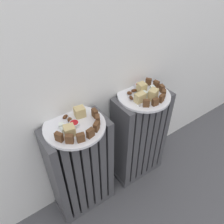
{
  "coord_description": "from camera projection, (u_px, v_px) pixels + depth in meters",
  "views": [
    {
      "loc": [
        -0.43,
        -0.34,
        1.18
      ],
      "look_at": [
        0.0,
        0.28,
        0.55
      ],
      "focal_mm": 35.92,
      "sensor_mm": 36.0,
      "label": 1
    }
  ],
  "objects": [
    {
      "name": "marble_cake_slice_left_1",
      "position": [
        80.0,
        112.0,
        0.92
      ],
      "size": [
        0.05,
        0.04,
        0.04
      ],
      "primitive_type": "cube",
      "rotation": [
        0.0,
        0.0,
        -0.16
      ],
      "color": "tan",
      "rests_on": "plate_left"
    },
    {
      "name": "plate_right",
      "position": [
        144.0,
        96.0,
        1.06
      ],
      "size": [
        0.25,
        0.25,
        0.01
      ],
      "primitive_type": "cylinder",
      "color": "white",
      "rests_on": "radiator_right"
    },
    {
      "name": "medjool_date_right_1",
      "position": [
        131.0,
        98.0,
        1.02
      ],
      "size": [
        0.02,
        0.03,
        0.02
      ],
      "primitive_type": "ellipsoid",
      "rotation": [
        0.0,
        0.0,
        1.37
      ],
      "color": "#4C2814",
      "rests_on": "plate_right"
    },
    {
      "name": "dark_cake_slice_right_4",
      "position": [
        162.0,
        88.0,
        1.06
      ],
      "size": [
        0.02,
        0.03,
        0.03
      ],
      "primitive_type": "cube",
      "rotation": [
        0.0,
        0.0,
        1.25
      ],
      "color": "#56351E",
      "rests_on": "plate_right"
    },
    {
      "name": "medjool_date_left_0",
      "position": [
        70.0,
        120.0,
        0.9
      ],
      "size": [
        0.03,
        0.03,
        0.02
      ],
      "primitive_type": "ellipsoid",
      "rotation": [
        0.0,
        0.0,
        1.14
      ],
      "color": "#4C2814",
      "rests_on": "plate_left"
    },
    {
      "name": "dark_cake_slice_left_0",
      "position": [
        59.0,
        137.0,
        0.82
      ],
      "size": [
        0.03,
        0.03,
        0.04
      ],
      "primitive_type": "cube",
      "rotation": [
        0.0,
        0.0,
        -1.09
      ],
      "color": "#56351E",
      "rests_on": "plate_left"
    },
    {
      "name": "marble_cake_slice_left_0",
      "position": [
        69.0,
        130.0,
        0.84
      ],
      "size": [
        0.05,
        0.05,
        0.04
      ],
      "primitive_type": "cube",
      "rotation": [
        0.0,
        0.0,
        -0.21
      ],
      "color": "tan",
      "rests_on": "plate_left"
    },
    {
      "name": "marble_cake_slice_right_2",
      "position": [
        142.0,
        88.0,
        1.05
      ],
      "size": [
        0.04,
        0.04,
        0.05
      ],
      "primitive_type": "cube",
      "rotation": [
        0.0,
        0.0,
        -0.1
      ],
      "color": "tan",
      "rests_on": "plate_right"
    },
    {
      "name": "plate_left",
      "position": [
        75.0,
        126.0,
        0.9
      ],
      "size": [
        0.25,
        0.25,
        0.01
      ],
      "primitive_type": "cylinder",
      "color": "white",
      "rests_on": "radiator_left"
    },
    {
      "name": "dark_cake_slice_left_4",
      "position": [
        96.0,
        126.0,
        0.86
      ],
      "size": [
        0.03,
        0.03,
        0.04
      ],
      "primitive_type": "cube",
      "rotation": [
        0.0,
        0.0,
        0.66
      ],
      "color": "#56351E",
      "rests_on": "plate_left"
    },
    {
      "name": "dark_cake_slice_right_5",
      "position": [
        156.0,
        84.0,
        1.09
      ],
      "size": [
        0.02,
        0.03,
        0.03
      ],
      "primitive_type": "cube",
      "rotation": [
        0.0,
        0.0,
        1.72
      ],
      "color": "#56351E",
      "rests_on": "plate_right"
    },
    {
      "name": "turkish_delight_right_0",
      "position": [
        152.0,
        88.0,
        1.08
      ],
      "size": [
        0.02,
        0.02,
        0.02
      ],
      "primitive_type": "cube",
      "rotation": [
        0.0,
        0.0,
        1.34
      ],
      "color": "white",
      "rests_on": "plate_right"
    },
    {
      "name": "dark_cake_slice_right_1",
      "position": [
        155.0,
        102.0,
        0.98
      ],
      "size": [
        0.03,
        0.02,
        0.03
      ],
      "primitive_type": "cube",
      "rotation": [
        0.0,
        0.0,
        -0.15
      ],
      "color": "#56351E",
      "rests_on": "plate_right"
    },
    {
      "name": "dark_cake_slice_right_0",
      "position": [
        146.0,
        103.0,
        0.97
      ],
      "size": [
        0.03,
        0.03,
        0.03
      ],
      "primitive_type": "cube",
      "rotation": [
        0.0,
        0.0,
        -0.62
      ],
      "color": "#56351E",
      "rests_on": "plate_right"
    },
    {
      "name": "jam_bowl_right",
      "position": [
        139.0,
        86.0,
        1.09
      ],
      "size": [
        0.04,
        0.04,
        0.02
      ],
      "color": "white",
      "rests_on": "plate_right"
    },
    {
      "name": "marble_cake_slice_right_1",
      "position": [
        140.0,
        98.0,
        1.0
      ],
      "size": [
        0.05,
        0.03,
        0.04
      ],
      "primitive_type": "cube",
      "rotation": [
        0.0,
        0.0,
        0.02
      ],
      "color": "tan",
      "rests_on": "plate_right"
    },
    {
      "name": "dark_cake_slice_left_1",
      "position": [
        69.0,
        139.0,
        0.81
      ],
      "size": [
        0.03,
        0.03,
        0.04
      ],
      "primitive_type": "cube",
      "rotation": [
        0.0,
        0.0,
        -0.65
      ],
      "color": "#56351E",
      "rests_on": "plate_left"
    },
    {
      "name": "dark_cake_slice_right_2",
      "position": [
        162.0,
        98.0,
        1.0
      ],
      "size": [
        0.03,
        0.02,
        0.03
      ],
      "primitive_type": "cube",
      "rotation": [
        0.0,
        0.0,
        0.32
      ],
      "color": "#56351E",
      "rests_on": "plate_right"
    },
    {
      "name": "turkish_delight_right_1",
      "position": [
        151.0,
        92.0,
        1.05
      ],
      "size": [
        0.03,
        0.03,
        0.02
      ],
      "primitive_type": "cube",
      "rotation": [
        0.0,
        0.0,
        1.02
      ],
      "color": "white",
      "rests_on": "plate_right"
    },
    {
      "name": "turkish_delight_left_0",
      "position": [
        64.0,
        130.0,
        0.86
      ],
      "size": [
        0.02,
        0.02,
        0.02
      ],
      "primitive_type": "cube",
      "rotation": [
        0.0,
        0.0,
        1.4
      ],
      "color": "white",
      "rests_on": "plate_left"
    },
    {
      "name": "turkish_delight_left_1",
      "position": [
        62.0,
        126.0,
        0.87
      ],
      "size": [
        0.03,
        0.03,
        0.02
      ],
      "primitive_type": "cube",
      "rotation": [
        0.0,
        0.0,
        1.15
      ],
      "color": "white",
      "rests_on": "plate_left"
    },
    {
      "name": "dark_cake_slice_right_3",
      "position": [
        164.0,
        93.0,
        1.03
      ],
      "size": [
        0.03,
        0.03,
        0.03
      ],
      "primitive_type": "cube",
      "rotation": [
        0.0,
        0.0,
        0.79
      ],
      "color": "#56351E",
      "rests_on": "plate_right"
    },
    {
      "name": "dark_cake_slice_left_5",
      "position": [
        98.0,
        119.0,
        0.89
      ],
      "size": [
        0.03,
        0.03,
        0.04
      ],
      "primitive_type": "cube",
      "rotation": [
        0.0,
        0.0,
        1.09
      ],
      "color": "#56351E",
      "rests_on": "plate_left"
    },
    {
      "name": "dark_cake_slice_right_6",
      "position": [
        148.0,
        82.0,
        1.11
      ],
      "size": [
        0.03,
        0.03,
        0.03
      ],
      "primitive_type": "cube",
      "rotation": [
        0.0,
        0.0,
        2.19
      ],
      "color": "#56351E",
      "rests_on": "plate_right"
    },
    {
      "name": "medjool_date_right_2",
      "position": [
        129.0,
        93.0,
        1.05
      ],
      "size": [
        0.03,
        0.03,
        0.02
      ],
      "primitive_type": "ellipsoid",
      "rotation": [
        0.0,
        0.0,
        2.44
      ],
      "color": "#4C2814",
      "rests_on": "plate_right"
    },
    {
      "name": "marble_cake_slice_right_0",
      "position": [
        153.0,
        94.0,
        1.01
      ],
      "size": [
        0.05,
        0.05,
        0.05
      ],
      "primitive_type": "cube",
      "rotation": [
        0.0,
        0.0,
        0.39
      ],
      "color": "tan",
      "rests_on": "plate_right"
    },
    {
      "name": "medjool_date_left_1",
      "position": [
        65.0,
        117.0,
        0.92
      ],
      "size": [
        0.03,
        0.02,
        0.02
      ],
      "primitive_type": "ellipsoid",
      "rotation": [
        0.0,
        0.0,
        0.38
      ],
      "color": "#4C2814",
      "rests_on": "plate_left"
    },
    {
      "name": "turkish_delight_right_2",
      "position": [
        144.0,
        87.0,
        1.08
      ],
      "size": [
        0.02,
        0.02,
        0.02
      ],
      "primitive_type": "cube",
      "rotation": [
        0.0,
        0.0,
        1.56
      ],
      "color": "white",
      "rests_on": "plate_right"
    },
    {
      "name": "medjool_date_right_0",
      "position": [
        134.0,
        90.0,
        1.06
      ],
      "size": [
        0.03,
        0.02,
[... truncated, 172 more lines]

